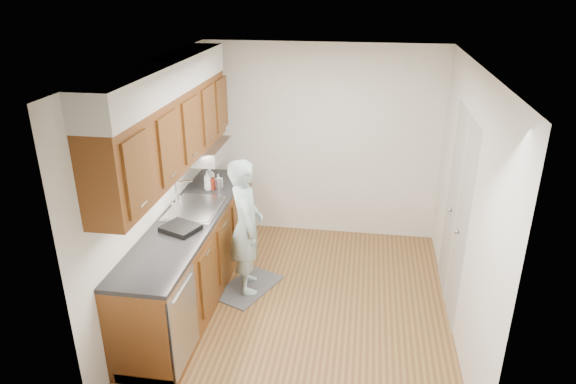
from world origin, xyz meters
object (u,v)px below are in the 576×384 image
Objects in this scene: soap_bottle_c at (210,174)px; steel_can at (219,185)px; person at (246,218)px; soap_bottle_b at (219,181)px; soda_can at (212,184)px; dish_rack at (181,228)px; soap_bottle_a at (208,180)px.

steel_can is (0.19, -0.28, -0.02)m from soap_bottle_c.
person reaches higher than soap_bottle_c.
soap_bottle_b reaches higher than soda_can.
person reaches higher than dish_rack.
person is 1.06m from soap_bottle_c.
soda_can is at bearing 26.93° from soap_bottle_a.
person is 0.77m from soap_bottle_b.
soda_can is at bearing -68.68° from soap_bottle_c.
steel_can reaches higher than dish_rack.
dish_rack is (0.12, -1.36, -0.05)m from soap_bottle_c.
steel_can is at bearing -55.32° from soap_bottle_c.
soap_bottle_a is 0.14m from soap_bottle_b.
dish_rack is (0.04, -1.04, -0.09)m from soap_bottle_a.
soap_bottle_a is at bearing -164.95° from steel_can.
steel_can is at bearing -69.64° from soap_bottle_b.
soap_bottle_b reaches higher than soap_bottle_c.
soap_bottle_b reaches higher than steel_can.
soap_bottle_a is 0.14m from steel_can.
soap_bottle_a is (-0.56, 0.51, 0.19)m from person.
soap_bottle_a is at bearing 30.15° from person.
soap_bottle_c is at bearing 111.32° from soda_can.
soap_bottle_a reaches higher than steel_can.
soda_can is 1.15× the size of steel_can.
soda_can is (-0.06, -0.06, -0.02)m from soap_bottle_b.
person is 0.79m from soap_bottle_a.
soap_bottle_b is 1.45× the size of steel_can.
soap_bottle_b is at bearing -52.71° from soap_bottle_c.
steel_can is (-0.44, 0.55, 0.13)m from person.
steel_can is at bearing 108.01° from dish_rack.
soda_can reaches higher than steel_can.
person is 10.06× the size of soap_bottle_b.
dish_rack is at bearing -87.60° from soap_bottle_a.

